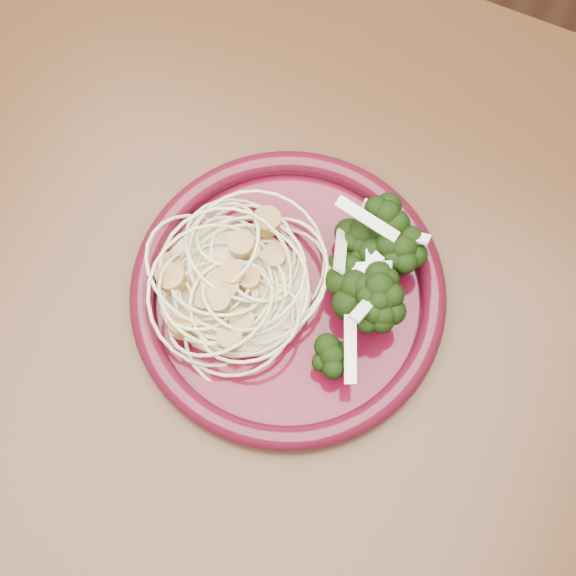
{
  "coord_description": "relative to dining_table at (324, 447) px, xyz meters",
  "views": [
    {
      "loc": [
        0.01,
        -0.1,
        1.33
      ],
      "look_at": [
        -0.07,
        0.08,
        0.77
      ],
      "focal_mm": 50.0,
      "sensor_mm": 36.0,
      "label": 1
    }
  ],
  "objects": [
    {
      "name": "spaghetti_pile",
      "position": [
        -0.11,
        0.06,
        0.12
      ],
      "size": [
        0.15,
        0.14,
        0.03
      ],
      "primitive_type": "ellipsoid",
      "rotation": [
        0.0,
        0.0,
        0.37
      ],
      "color": "beige",
      "rests_on": "dinner_plate"
    },
    {
      "name": "dinner_plate",
      "position": [
        -0.07,
        0.08,
        0.11
      ],
      "size": [
        0.31,
        0.31,
        0.02
      ],
      "rotation": [
        0.0,
        0.0,
        0.37
      ],
      "color": "#480817",
      "rests_on": "dining_table"
    },
    {
      "name": "scallop_cluster",
      "position": [
        -0.11,
        0.06,
        0.15
      ],
      "size": [
        0.14,
        0.14,
        0.04
      ],
      "primitive_type": null,
      "rotation": [
        0.0,
        0.0,
        0.37
      ],
      "color": "#A47C43",
      "rests_on": "spaghetti_pile"
    },
    {
      "name": "onion_garnish",
      "position": [
        -0.02,
        0.1,
        0.16
      ],
      "size": [
        0.09,
        0.1,
        0.04
      ],
      "primitive_type": null,
      "rotation": [
        0.0,
        0.0,
        0.37
      ],
      "color": "beige",
      "rests_on": "broccoli_pile"
    },
    {
      "name": "broccoli_pile",
      "position": [
        -0.02,
        0.1,
        0.13
      ],
      "size": [
        0.13,
        0.16,
        0.05
      ],
      "primitive_type": "ellipsoid",
      "rotation": [
        0.0,
        0.0,
        0.37
      ],
      "color": "black",
      "rests_on": "dinner_plate"
    },
    {
      "name": "dining_table",
      "position": [
        0.0,
        0.0,
        0.0
      ],
      "size": [
        1.2,
        0.8,
        0.75
      ],
      "color": "#472814",
      "rests_on": "ground"
    }
  ]
}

